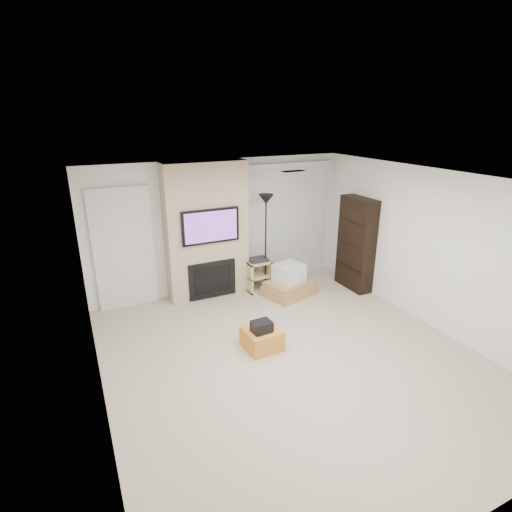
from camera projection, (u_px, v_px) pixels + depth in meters
name	position (u px, v px, depth m)	size (l,w,h in m)	color
floor	(292.00, 358.00, 5.66)	(5.00, 5.50, 0.00)	#BCAD94
ceiling	(299.00, 181.00, 4.81)	(5.00, 5.50, 0.00)	white
wall_back	(221.00, 226.00, 7.57)	(5.00, 2.50, 0.00)	white
wall_front	(490.00, 409.00, 2.90)	(5.00, 2.50, 0.00)	white
wall_left	(92.00, 316.00, 4.22)	(5.50, 2.50, 0.00)	white
wall_right	(433.00, 250.00, 6.25)	(5.50, 2.50, 0.00)	white
hvac_vent	(294.00, 171.00, 5.66)	(0.35, 0.18, 0.01)	silver
ottoman	(262.00, 339.00, 5.87)	(0.50, 0.50, 0.30)	orange
black_bag	(262.00, 326.00, 5.74)	(0.28, 0.22, 0.16)	black
fireplace_wall	(207.00, 232.00, 7.26)	(1.50, 0.47, 2.50)	tan
entry_door	(124.00, 250.00, 6.88)	(1.02, 0.11, 2.14)	silver
vertical_blinds	(286.00, 218.00, 8.09)	(1.98, 0.10, 2.37)	silver
floor_lamp	(266.00, 216.00, 7.36)	(0.28, 0.28, 1.88)	black
av_stand	(258.00, 273.00, 7.73)	(0.45, 0.38, 0.66)	#D3BA80
box_stack	(289.00, 283.00, 7.57)	(1.07, 0.91, 0.61)	tan
bookshelf	(356.00, 244.00, 7.68)	(0.30, 0.80, 1.80)	black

